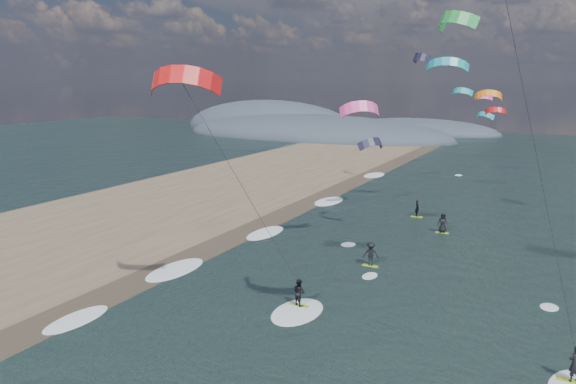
% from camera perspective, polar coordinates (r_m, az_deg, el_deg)
% --- Properties ---
extents(wet_sand_strip, '(3.00, 240.00, 0.00)m').
position_cam_1_polar(wet_sand_strip, '(36.88, -17.12, -9.69)').
color(wet_sand_strip, '#382D23').
rests_on(wet_sand_strip, ground).
extents(coastal_hills, '(80.00, 41.00, 15.00)m').
position_cam_1_polar(coastal_hills, '(135.58, 2.00, 6.03)').
color(coastal_hills, '#3D4756').
rests_on(coastal_hills, ground).
extents(kitesurfer_near_a, '(7.65, 8.30, 19.19)m').
position_cam_1_polar(kitesurfer_near_a, '(20.80, 21.68, 15.21)').
color(kitesurfer_near_a, '#90C622').
rests_on(kitesurfer_near_a, ground).
extents(kitesurfer_near_b, '(6.99, 8.57, 14.21)m').
position_cam_1_polar(kitesurfer_near_b, '(28.44, -6.79, 3.40)').
color(kitesurfer_near_b, '#90C622').
rests_on(kitesurfer_near_b, ground).
extents(far_kitesurfers, '(4.47, 16.41, 1.75)m').
position_cam_1_polar(far_kitesurfers, '(45.51, 11.84, -4.21)').
color(far_kitesurfers, '#90C622').
rests_on(far_kitesurfers, ground).
extents(bg_kite_field, '(11.79, 69.61, 11.28)m').
position_cam_1_polar(bg_kite_field, '(69.09, 16.74, 9.85)').
color(bg_kite_field, teal).
rests_on(bg_kite_field, ground).
extents(shoreline_surf, '(2.40, 79.40, 0.11)m').
position_cam_1_polar(shoreline_surf, '(39.45, -11.02, -7.97)').
color(shoreline_surf, white).
rests_on(shoreline_surf, ground).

